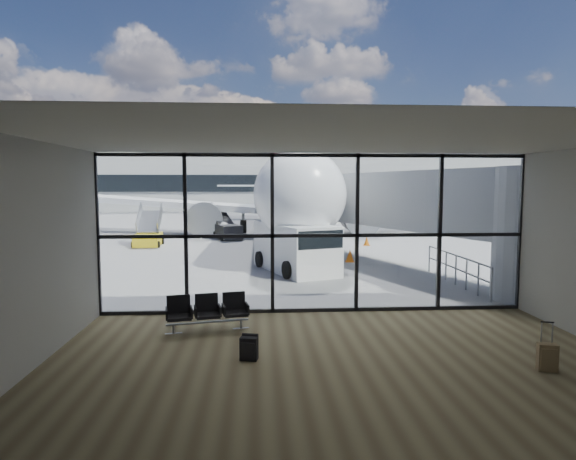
{
  "coord_description": "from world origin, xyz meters",
  "views": [
    {
      "loc": [
        -1.62,
        -13.41,
        3.59
      ],
      "look_at": [
        -0.57,
        3.0,
        2.09
      ],
      "focal_mm": 30.0,
      "sensor_mm": 36.0,
      "label": 1
    }
  ],
  "objects": [
    {
      "name": "airliner",
      "position": [
        0.32,
        24.65,
        3.15
      ],
      "size": [
        34.7,
        40.12,
        10.34
      ],
      "rotation": [
        0.0,
        0.0,
        -0.01
      ],
      "color": "white",
      "rests_on": "ground"
    },
    {
      "name": "backpack",
      "position": [
        -1.81,
        -3.73,
        0.26
      ],
      "size": [
        0.39,
        0.38,
        0.53
      ],
      "rotation": [
        0.0,
        0.0,
        -0.21
      ],
      "color": "black",
      "rests_on": "ground"
    },
    {
      "name": "tree_2",
      "position": [
        -33.0,
        72.0,
        5.88
      ],
      "size": [
        6.27,
        6.27,
        9.03
      ],
      "color": "#382619",
      "rests_on": "ground"
    },
    {
      "name": "tree_3",
      "position": [
        -27.0,
        72.0,
        4.63
      ],
      "size": [
        4.95,
        4.95,
        7.12
      ],
      "color": "#382619",
      "rests_on": "ground"
    },
    {
      "name": "lounge_shell",
      "position": [
        0.0,
        -4.8,
        2.65
      ],
      "size": [
        12.02,
        8.01,
        4.51
      ],
      "color": "brown",
      "rests_on": "ground"
    },
    {
      "name": "apron_railing",
      "position": [
        5.6,
        3.5,
        0.72
      ],
      "size": [
        0.06,
        5.46,
        1.11
      ],
      "color": "gray",
      "rests_on": "ground"
    },
    {
      "name": "tree_0",
      "position": [
        -45.0,
        72.0,
        4.63
      ],
      "size": [
        4.95,
        4.95,
        7.12
      ],
      "color": "#382619",
      "rests_on": "ground"
    },
    {
      "name": "belt_loader",
      "position": [
        -3.68,
        19.44,
        0.58
      ],
      "size": [
        2.42,
        3.92,
        1.71
      ],
      "rotation": [
        0.0,
        0.0,
        0.34
      ],
      "color": "black",
      "rests_on": "ground"
    },
    {
      "name": "seating_row",
      "position": [
        -2.88,
        -1.55,
        0.5
      ],
      "size": [
        2.03,
        0.93,
        0.9
      ],
      "rotation": [
        0.0,
        0.0,
        0.2
      ],
      "color": "gray",
      "rests_on": "ground"
    },
    {
      "name": "tree_4",
      "position": [
        -21.0,
        72.0,
        5.25
      ],
      "size": [
        5.61,
        5.61,
        8.07
      ],
      "color": "#382619",
      "rests_on": "ground"
    },
    {
      "name": "tree_5",
      "position": [
        -15.0,
        72.0,
        5.88
      ],
      "size": [
        6.27,
        6.27,
        9.03
      ],
      "color": "#382619",
      "rests_on": "ground"
    },
    {
      "name": "service_van",
      "position": [
        0.02,
        6.61,
        1.04
      ],
      "size": [
        3.51,
        5.05,
        2.02
      ],
      "rotation": [
        0.0,
        0.0,
        0.36
      ],
      "color": "white",
      "rests_on": "ground"
    },
    {
      "name": "suitcase",
      "position": [
        3.98,
        -4.7,
        0.29
      ],
      "size": [
        0.4,
        0.33,
        0.96
      ],
      "rotation": [
        0.0,
        0.0,
        -0.28
      ],
      "color": "brown",
      "rests_on": "ground"
    },
    {
      "name": "glass_curtain_wall",
      "position": [
        0.0,
        0.0,
        2.25
      ],
      "size": [
        12.1,
        0.12,
        4.5
      ],
      "color": "white",
      "rests_on": "ground"
    },
    {
      "name": "traffic_cone_c",
      "position": [
        5.0,
        15.21,
        0.26
      ],
      "size": [
        0.38,
        0.38,
        0.55
      ],
      "color": "#D4650B",
      "rests_on": "ground"
    },
    {
      "name": "traffic_cone_b",
      "position": [
        2.77,
        9.02,
        0.29
      ],
      "size": [
        0.42,
        0.42,
        0.6
      ],
      "color": "#D15A0B",
      "rests_on": "ground"
    },
    {
      "name": "ground",
      "position": [
        0.0,
        40.0,
        0.0
      ],
      "size": [
        220.0,
        220.0,
        0.0
      ],
      "primitive_type": "plane",
      "color": "slate",
      "rests_on": "ground"
    },
    {
      "name": "mobile_stairs",
      "position": [
        -8.18,
        15.84,
        0.5
      ],
      "size": [
        1.71,
        3.02,
        2.07
      ],
      "rotation": [
        0.0,
        0.0,
        0.06
      ],
      "color": "gold",
      "rests_on": "ground"
    },
    {
      "name": "far_terminal",
      "position": [
        -0.59,
        61.97,
        4.21
      ],
      "size": [
        80.0,
        12.2,
        11.0
      ],
      "color": "#A5A6A1",
      "rests_on": "ground"
    },
    {
      "name": "jet_bridge",
      "position": [
        4.9,
        7.07,
        2.76
      ],
      "size": [
        8.0,
        16.5,
        4.33
      ],
      "color": "#A2A4A7",
      "rests_on": "ground"
    },
    {
      "name": "tree_1",
      "position": [
        -39.0,
        72.0,
        5.25
      ],
      "size": [
        5.61,
        5.61,
        8.07
      ],
      "color": "#382619",
      "rests_on": "ground"
    }
  ]
}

